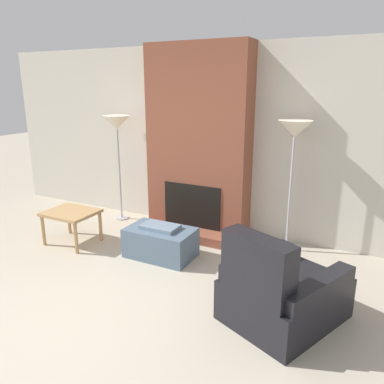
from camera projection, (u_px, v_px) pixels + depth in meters
name	position (u px, v px, depth m)	size (l,w,h in m)	color
ground_plane	(63.00, 331.00, 3.24)	(24.00, 24.00, 0.00)	#B2A893
wall_back	(205.00, 140.00, 5.35)	(7.22, 0.06, 2.60)	beige
fireplace	(198.00, 146.00, 5.17)	(1.46, 0.69, 2.60)	brown
ottoman	(161.00, 242.00, 4.62)	(0.83, 0.51, 0.41)	slate
armchair	(279.00, 295.00, 3.33)	(1.14, 1.24, 0.90)	black
side_table	(71.00, 216.00, 4.97)	(0.65, 0.54, 0.45)	tan
floor_lamp_left	(117.00, 127.00, 5.59)	(0.41, 0.41, 1.62)	#ADADB2
floor_lamp_right	(295.00, 134.00, 4.44)	(0.41, 0.41, 1.66)	#ADADB2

